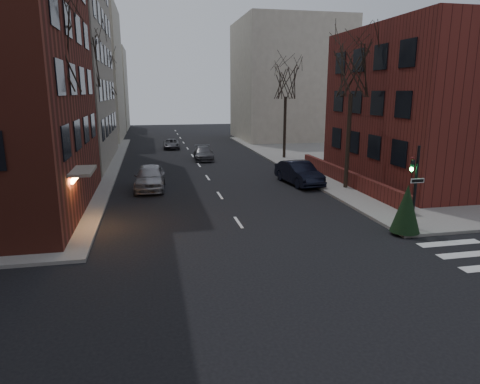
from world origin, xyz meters
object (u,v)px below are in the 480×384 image
traffic_signal (414,192)px  tree_left_a (49,51)px  parked_sedan (299,173)px  streetlamp_far (113,113)px  tree_right_b (286,81)px  car_lane_gray (203,153)px  evergreen_shrub (406,208)px  tree_left_c (104,78)px  tree_right_a (352,69)px  streetlamp_near (91,127)px  car_lane_far (171,144)px  tree_left_b (84,59)px  sandwich_board (400,220)px  car_lane_silver (150,177)px

traffic_signal → tree_left_a: size_ratio=0.39×
parked_sedan → streetlamp_far: bearing=116.5°
tree_right_b → car_lane_gray: bearing=172.4°
car_lane_gray → evergreen_shrub: 25.42m
tree_left_c → tree_right_a: same height
tree_right_b → streetlamp_near: (-17.00, -10.00, -3.35)m
streetlamp_far → car_lane_gray: (9.00, -8.93, -3.58)m
tree_right_a → parked_sedan: bearing=138.9°
tree_right_b → car_lane_far: (-10.66, 10.25, -7.03)m
tree_left_b → evergreen_shrub: size_ratio=4.75×
streetlamp_near → car_lane_far: 21.54m
tree_left_b → parked_sedan: size_ratio=2.14×
traffic_signal → streetlamp_near: 20.86m
parked_sedan → sandwich_board: 11.40m
traffic_signal → tree_left_b: bearing=134.5°
car_lane_far → streetlamp_near: bearing=-105.6°
tree_left_a → car_lane_gray: 22.73m
tree_right_a → car_lane_gray: tree_right_a is taller
evergreen_shrub → sandwich_board: bearing=90.0°
streetlamp_near → evergreen_shrub: streetlamp_near is taller
traffic_signal → evergreen_shrub: 1.02m
streetlamp_near → traffic_signal: bearing=-38.9°
tree_right_b → parked_sedan: 13.79m
streetlamp_near → car_lane_gray: 14.71m
car_lane_far → evergreen_shrub: (9.16, -33.75, 0.73)m
tree_left_b → car_lane_gray: (9.60, 7.07, -8.26)m
car_lane_gray → tree_left_b: bearing=-140.1°
streetlamp_near → car_lane_far: streetlamp_near is taller
car_lane_gray → sandwich_board: 25.00m
tree_left_a → car_lane_far: 30.15m
tree_left_a → sandwich_board: 18.64m
streetlamp_far → streetlamp_near: bearing=-90.0°
traffic_signal → parked_sedan: size_ratio=0.79×
traffic_signal → streetlamp_far: streetlamp_far is taller
tree_left_c → streetlamp_far: bearing=73.3°
car_lane_silver → sandwich_board: 16.69m
sandwich_board → tree_right_a: bearing=102.7°
tree_left_a → streetlamp_far: (0.60, 28.00, -4.23)m
traffic_signal → evergreen_shrub: (-0.64, -0.49, -0.62)m
tree_left_b → car_lane_silver: size_ratio=2.18×
tree_left_c → sandwich_board: size_ratio=11.60×
tree_left_c → evergreen_shrub: tree_left_c is taller
tree_left_c → car_lane_silver: bearing=-77.1°
tree_right_a → tree_right_b: 14.01m
tree_left_a → parked_sedan: bearing=22.7°
tree_left_b → tree_right_b: (17.60, 6.00, -1.33)m
tree_left_c → tree_right_a: 28.17m
tree_left_a → tree_right_a: (17.60, 4.00, -0.44)m
streetlamp_near → car_lane_far: (6.34, 20.25, -3.68)m
tree_left_c → evergreen_shrub: 36.01m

